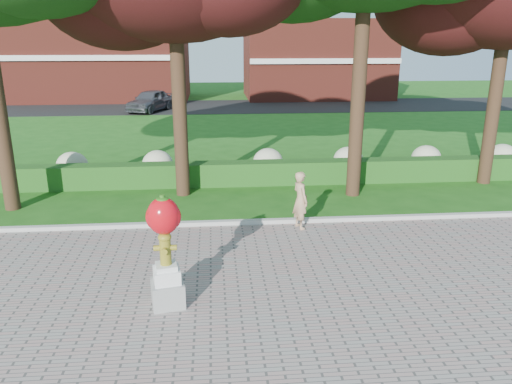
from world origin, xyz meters
TOP-DOWN VIEW (x-y plane):
  - ground at (0.00, 0.00)m, footprint 100.00×100.00m
  - curb at (0.00, 3.00)m, footprint 40.00×0.18m
  - lawn_hedge at (0.00, 7.00)m, footprint 24.00×0.70m
  - hydrangea_row at (0.57, 8.00)m, footprint 20.10×1.10m
  - street at (0.00, 28.00)m, footprint 50.00×8.00m
  - building_left at (-10.00, 34.00)m, footprint 14.00×8.00m
  - building_right at (8.00, 34.00)m, footprint 12.00×8.00m
  - hydrant_sculpture at (-1.91, -1.17)m, footprint 0.69×0.69m
  - woman at (1.26, 2.60)m, footprint 0.54×0.66m
  - parked_car at (-5.27, 25.79)m, footprint 3.35×4.71m

SIDE VIEW (x-z plane):
  - ground at x=0.00m, z-range 0.00..0.00m
  - street at x=0.00m, z-range 0.00..0.02m
  - curb at x=0.00m, z-range 0.00..0.15m
  - lawn_hedge at x=0.00m, z-range 0.00..0.80m
  - hydrangea_row at x=0.57m, z-range 0.06..1.04m
  - parked_car at x=-5.27m, z-range 0.02..1.51m
  - woman at x=1.26m, z-range 0.04..1.59m
  - hydrant_sculpture at x=-1.91m, z-range 0.10..2.29m
  - building_right at x=8.00m, z-range 0.00..6.40m
  - building_left at x=-10.00m, z-range 0.00..7.00m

